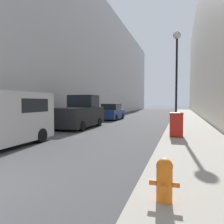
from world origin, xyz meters
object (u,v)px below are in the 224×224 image
object	(u,v)px
fire_hydrant	(164,179)
lamppost	(177,61)
white_van	(0,117)
trash_bin	(176,124)
parked_sedan_near	(112,112)
pickup_truck	(79,114)

from	to	relation	value
fire_hydrant	lamppost	distance (m)	11.77
lamppost	white_van	bearing A→B (deg)	-129.92
trash_bin	parked_sedan_near	distance (m)	12.26
trash_bin	pickup_truck	bearing A→B (deg)	156.05
fire_hydrant	white_van	size ratio (longest dim) A/B	0.15
trash_bin	white_van	bearing A→B (deg)	-148.04
white_van	trash_bin	bearing A→B (deg)	31.96
white_van	pickup_truck	bearing A→B (deg)	90.00
lamppost	pickup_truck	xyz separation A→B (m)	(-6.60, -0.74, -3.48)
pickup_truck	parked_sedan_near	distance (m)	7.36
lamppost	pickup_truck	world-z (taller)	lamppost
trash_bin	white_van	xyz separation A→B (m)	(-6.70, -4.18, 0.50)
white_van	pickup_truck	world-z (taller)	pickup_truck
fire_hydrant	pickup_truck	distance (m)	12.30
fire_hydrant	trash_bin	xyz separation A→B (m)	(0.08, 7.38, 0.21)
white_van	parked_sedan_near	bearing A→B (deg)	89.66
parked_sedan_near	white_van	bearing A→B (deg)	-90.34
trash_bin	pickup_truck	xyz separation A→B (m)	(-6.70, 2.97, 0.24)
lamppost	parked_sedan_near	size ratio (longest dim) A/B	1.54
white_van	pickup_truck	distance (m)	7.16
trash_bin	fire_hydrant	bearing A→B (deg)	-90.59
lamppost	parked_sedan_near	xyz separation A→B (m)	(-6.51, 6.62, -3.71)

